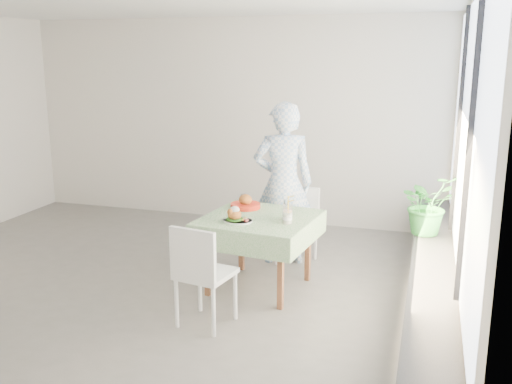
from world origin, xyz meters
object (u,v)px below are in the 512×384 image
(chair_near, at_px, (205,294))
(diner, at_px, (283,183))
(cafe_table, at_px, (259,244))
(potted_plant, at_px, (428,204))
(chair_far, at_px, (297,240))
(main_dish, at_px, (236,217))
(juice_cup_orange, at_px, (288,213))

(chair_near, height_order, diner, diner)
(cafe_table, bearing_deg, chair_near, -103.25)
(cafe_table, bearing_deg, potted_plant, 24.66)
(chair_far, bearing_deg, diner, -171.07)
(chair_far, bearing_deg, main_dish, -108.36)
(chair_far, xyz_separation_m, juice_cup_orange, (0.10, -0.85, 0.55))
(chair_near, xyz_separation_m, juice_cup_orange, (0.50, 0.90, 0.53))
(juice_cup_orange, xyz_separation_m, potted_plant, (1.29, 0.73, 0.01))
(chair_near, height_order, main_dish, chair_near)
(juice_cup_orange, bearing_deg, chair_far, 96.49)
(chair_far, height_order, main_dish, main_dish)
(chair_far, relative_size, potted_plant, 1.34)
(cafe_table, height_order, diner, diner)
(cafe_table, distance_m, potted_plant, 1.77)
(main_dish, distance_m, potted_plant, 1.98)
(cafe_table, distance_m, diner, 0.93)
(main_dish, xyz_separation_m, potted_plant, (1.74, 0.94, 0.02))
(cafe_table, bearing_deg, juice_cup_orange, -1.64)
(chair_near, height_order, juice_cup_orange, juice_cup_orange)
(diner, relative_size, main_dish, 6.26)
(diner, xyz_separation_m, potted_plant, (1.54, -0.09, -0.09))
(chair_near, distance_m, diner, 1.85)
(chair_far, relative_size, diner, 0.46)
(diner, bearing_deg, chair_near, 65.16)
(main_dish, relative_size, potted_plant, 0.46)
(main_dish, height_order, juice_cup_orange, juice_cup_orange)
(diner, xyz_separation_m, juice_cup_orange, (0.26, -0.83, -0.10))
(chair_near, distance_m, potted_plant, 2.48)
(chair_far, distance_m, juice_cup_orange, 1.02)
(main_dish, bearing_deg, juice_cup_orange, 25.45)
(main_dish, xyz_separation_m, juice_cup_orange, (0.45, 0.21, 0.02))
(juice_cup_orange, height_order, potted_plant, potted_plant)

